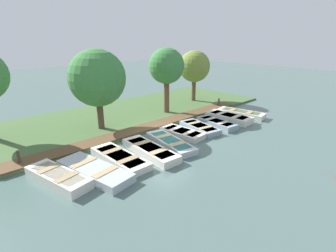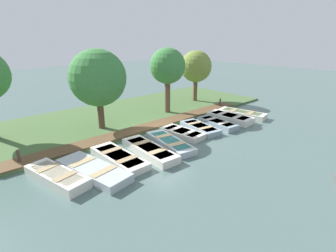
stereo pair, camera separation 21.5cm
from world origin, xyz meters
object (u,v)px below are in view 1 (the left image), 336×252
Objects in this scene: rowboat_0 at (58,177)px; rowboat_6 at (200,127)px; rowboat_4 at (170,143)px; park_tree_right at (194,67)px; rowboat_5 at (182,133)px; mooring_post_far at (219,103)px; rowboat_9 at (241,113)px; rowboat_7 at (217,123)px; mooring_post_near at (19,159)px; rowboat_1 at (94,171)px; rowboat_8 at (229,117)px; rowboat_2 at (120,158)px; park_tree_center at (167,67)px; park_tree_left at (97,78)px; rowboat_3 at (150,150)px.

rowboat_6 is at bearing 78.57° from rowboat_0.
park_tree_right reaches higher than rowboat_4.
mooring_post_far is at bearing 104.22° from rowboat_5.
rowboat_9 is at bearing 98.72° from rowboat_6.
rowboat_4 is at bearing -79.66° from rowboat_7.
rowboat_1 is at bearing 35.74° from mooring_post_near.
rowboat_9 is at bearing 103.55° from rowboat_4.
park_tree_right reaches higher than rowboat_8.
rowboat_2 and rowboat_6 have the same top height.
rowboat_8 reaches higher than rowboat_9.
rowboat_7 is (-0.26, 4.36, 0.01)m from rowboat_4.
rowboat_1 is at bearing -61.55° from park_tree_center.
rowboat_9 is at bearing 81.92° from rowboat_1.
park_tree_left reaches higher than rowboat_7.
rowboat_9 is (0.22, 5.86, 0.04)m from rowboat_5.
rowboat_6 is 1.01× the size of rowboat_7.
park_tree_center is at bearing 99.03° from mooring_post_near.
rowboat_3 is at bearing -79.84° from rowboat_7.
mooring_post_near is (-2.34, -9.43, 0.23)m from rowboat_6.
rowboat_3 is 1.04× the size of rowboat_9.
rowboat_3 is 0.82× the size of park_tree_right.
rowboat_8 is (0.06, 11.62, 0.01)m from rowboat_0.
rowboat_3 reaches higher than rowboat_5.
rowboat_7 is at bearing -35.32° from park_tree_right.
rowboat_5 is 8.71m from park_tree_right.
rowboat_1 is at bearing -90.82° from rowboat_8.
rowboat_1 is 10.31m from rowboat_8.
rowboat_5 is 1.43m from rowboat_6.
rowboat_0 reaches higher than rowboat_2.
rowboat_7 is at bearing 90.50° from rowboat_6.
rowboat_1 is at bearing -87.02° from rowboat_3.
rowboat_0 is 0.69× the size of park_tree_center.
rowboat_4 is 0.75× the size of park_tree_center.
rowboat_1 is 0.78× the size of park_tree_left.
mooring_post_far reaches higher than rowboat_4.
mooring_post_near is 15.05m from park_tree_right.
rowboat_6 is 0.67× the size of park_tree_right.
mooring_post_far reaches higher than rowboat_5.
rowboat_3 is 3.05m from rowboat_5.
mooring_post_far is at bearing 92.83° from rowboat_1.
rowboat_8 is at bearing 101.42° from rowboat_7.
rowboat_5 is 0.88× the size of rowboat_8.
mooring_post_far is at bearing -0.93° from park_tree_right.
park_tree_right is (-5.27, 11.06, 2.85)m from rowboat_2.
rowboat_6 reaches higher than rowboat_5.
rowboat_9 is 10.21m from park_tree_left.
rowboat_1 is 1.06× the size of rowboat_4.
mooring_post_far reaches higher than rowboat_8.
rowboat_4 is (-0.03, 4.40, -0.01)m from rowboat_1.
rowboat_5 is at bearing 36.42° from park_tree_left.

